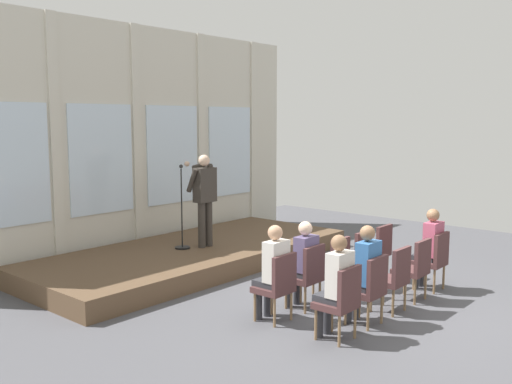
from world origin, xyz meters
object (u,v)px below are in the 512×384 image
(chair_r1_c4, at_px, (434,258))
(chair_r1_c1, at_px, (369,286))
(chair_r1_c3, at_px, (415,266))
(audience_r1_c4, at_px, (430,245))
(chair_r0_c1, at_px, (308,273))
(audience_r1_c1, at_px, (364,270))
(speaker, at_px, (204,194))
(chair_r1_c0, at_px, (341,299))
(chair_r0_c2, at_px, (334,264))
(audience_r0_c0, at_px, (273,268))
(chair_r0_c3, at_px, (357,256))
(audience_r1_c0, at_px, (336,282))
(chair_r0_c4, at_px, (378,248))
(chair_r0_c0, at_px, (278,283))
(audience_r0_c1, at_px, (303,260))
(chair_r1_c2, at_px, (394,275))
(mic_stand, at_px, (182,230))

(chair_r1_c4, bearing_deg, chair_r1_c1, 180.00)
(chair_r1_c3, height_order, audience_r1_c4, audience_r1_c4)
(chair_r0_c1, distance_m, audience_r1_c1, 0.94)
(speaker, xyz_separation_m, chair_r1_c0, (-1.50, -3.94, -0.81))
(chair_r0_c2, distance_m, chair_r1_c0, 1.69)
(chair_r1_c0, xyz_separation_m, chair_r1_c4, (2.73, 0.00, 0.00))
(chair_r0_c2, height_order, chair_r1_c0, same)
(audience_r0_c0, bearing_deg, chair_r0_c3, -2.28)
(audience_r1_c0, xyz_separation_m, audience_r1_c1, (0.68, -0.00, 0.01))
(chair_r1_c0, bearing_deg, chair_r1_c1, 0.00)
(audience_r0_c0, relative_size, chair_r0_c4, 1.40)
(chair_r0_c3, bearing_deg, audience_r1_c4, -53.22)
(chair_r0_c2, distance_m, chair_r1_c3, 1.20)
(audience_r0_c0, relative_size, chair_r1_c3, 1.40)
(chair_r0_c2, bearing_deg, chair_r1_c4, -36.09)
(chair_r0_c0, height_order, audience_r1_c4, audience_r1_c4)
(chair_r1_c4, bearing_deg, audience_r1_c4, 90.00)
(audience_r0_c1, bearing_deg, speaker, 74.04)
(chair_r0_c4, height_order, audience_r1_c4, audience_r1_c4)
(chair_r1_c1, height_order, audience_r1_c4, audience_r1_c4)
(audience_r1_c1, bearing_deg, chair_r0_c1, 90.00)
(chair_r0_c2, bearing_deg, audience_r0_c1, 172.98)
(chair_r1_c2, bearing_deg, audience_r1_c1, 173.27)
(chair_r0_c0, xyz_separation_m, chair_r0_c3, (2.04, 0.00, 0.00))
(speaker, relative_size, chair_r0_c4, 1.83)
(audience_r0_c0, bearing_deg, audience_r1_c4, -20.02)
(chair_r1_c2, xyz_separation_m, chair_r1_c3, (0.68, 0.00, 0.00))
(audience_r0_c0, distance_m, chair_r0_c1, 0.71)
(chair_r0_c0, distance_m, chair_r0_c2, 1.36)
(chair_r0_c4, relative_size, chair_r1_c2, 1.00)
(chair_r0_c0, xyz_separation_m, chair_r1_c2, (1.36, -0.99, 0.00))
(chair_r0_c1, distance_m, chair_r1_c1, 0.99)
(chair_r0_c1, distance_m, chair_r0_c4, 2.04)
(chair_r0_c1, xyz_separation_m, audience_r1_c4, (2.04, -0.91, 0.19))
(chair_r0_c2, bearing_deg, chair_r1_c2, -90.00)
(chair_r0_c1, bearing_deg, chair_r1_c4, -25.92)
(audience_r0_c1, distance_m, chair_r0_c2, 0.71)
(mic_stand, height_order, audience_r1_c4, mic_stand)
(chair_r0_c0, bearing_deg, audience_r1_c4, -18.49)
(chair_r0_c2, distance_m, audience_r1_c4, 1.65)
(chair_r0_c0, xyz_separation_m, audience_r1_c4, (2.73, -0.91, 0.19))
(chair_r1_c2, bearing_deg, chair_r1_c0, 180.00)
(mic_stand, relative_size, chair_r0_c0, 1.65)
(audience_r0_c1, relative_size, audience_r1_c1, 0.95)
(chair_r1_c1, distance_m, audience_r1_c4, 2.06)
(chair_r0_c0, relative_size, audience_r1_c4, 0.72)
(audience_r1_c0, bearing_deg, chair_r0_c1, 53.24)
(chair_r1_c2, distance_m, chair_r1_c3, 0.68)
(chair_r0_c1, relative_size, chair_r1_c1, 1.00)
(chair_r0_c3, bearing_deg, audience_r0_c1, 176.47)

